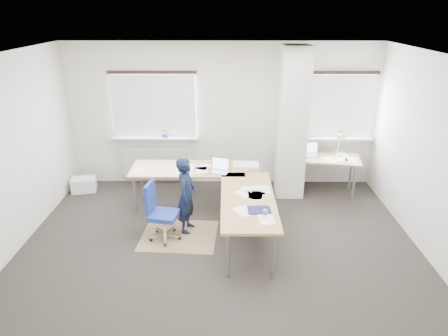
{
  "coord_description": "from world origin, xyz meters",
  "views": [
    {
      "loc": [
        0.12,
        -5.09,
        3.37
      ],
      "look_at": [
        0.06,
        0.9,
        0.95
      ],
      "focal_mm": 32.0,
      "sensor_mm": 36.0,
      "label": 1
    }
  ],
  "objects_px": {
    "desk_main": "(219,184)",
    "task_chair": "(162,223)",
    "person": "(187,195)",
    "desk_side": "(322,159)"
  },
  "relations": [
    {
      "from": "desk_side",
      "to": "person",
      "type": "relative_size",
      "value": 1.2
    },
    {
      "from": "desk_side",
      "to": "task_chair",
      "type": "relative_size",
      "value": 1.6
    },
    {
      "from": "desk_main",
      "to": "task_chair",
      "type": "height_order",
      "value": "desk_main"
    },
    {
      "from": "task_chair",
      "to": "desk_main",
      "type": "bearing_deg",
      "value": 42.97
    },
    {
      "from": "task_chair",
      "to": "person",
      "type": "height_order",
      "value": "person"
    },
    {
      "from": "desk_main",
      "to": "task_chair",
      "type": "xyz_separation_m",
      "value": [
        -0.86,
        -0.55,
        -0.43
      ]
    },
    {
      "from": "desk_main",
      "to": "person",
      "type": "xyz_separation_m",
      "value": [
        -0.5,
        -0.29,
        -0.07
      ]
    },
    {
      "from": "person",
      "to": "desk_main",
      "type": "bearing_deg",
      "value": -49.07
    },
    {
      "from": "desk_main",
      "to": "task_chair",
      "type": "distance_m",
      "value": 1.11
    },
    {
      "from": "desk_main",
      "to": "desk_side",
      "type": "relative_size",
      "value": 1.74
    }
  ]
}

